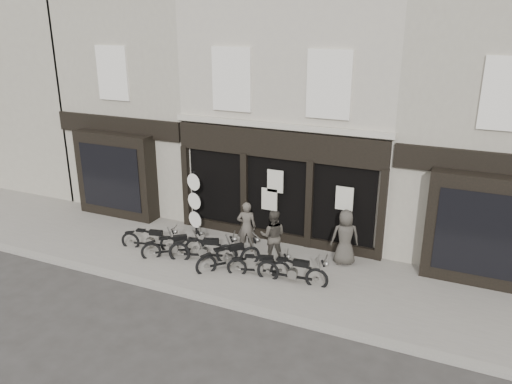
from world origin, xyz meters
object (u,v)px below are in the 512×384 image
at_px(advert_sign_post, 195,206).
at_px(motorcycle_3, 229,259).
at_px(man_centre, 273,236).
at_px(man_left, 247,227).
at_px(man_right, 345,237).
at_px(motorcycle_5, 293,273).
at_px(motorcycle_2, 204,252).
at_px(motorcycle_0, 150,241).
at_px(motorcycle_1, 174,248).
at_px(motorcycle_4, 259,267).

bearing_deg(advert_sign_post, motorcycle_3, -23.78).
xyz_separation_m(motorcycle_3, man_centre, (1.01, 0.97, 0.55)).
distance_m(man_left, man_right, 3.12).
bearing_deg(motorcycle_5, advert_sign_post, 152.06).
distance_m(motorcycle_2, motorcycle_5, 2.99).
xyz_separation_m(motorcycle_5, man_centre, (-1.05, 1.02, 0.55)).
height_order(motorcycle_5, man_left, man_left).
bearing_deg(motorcycle_5, motorcycle_0, 172.75).
xyz_separation_m(motorcycle_1, man_left, (1.96, 1.26, 0.58)).
relative_size(motorcycle_1, advert_sign_post, 0.70).
height_order(motorcycle_2, advert_sign_post, advert_sign_post).
distance_m(motorcycle_3, advert_sign_post, 2.86).
bearing_deg(motorcycle_1, motorcycle_2, -32.67).
distance_m(motorcycle_3, man_left, 1.37).
height_order(motorcycle_0, motorcycle_3, motorcycle_3).
bearing_deg(advert_sign_post, man_right, 13.94).
bearing_deg(motorcycle_0, motorcycle_5, -14.25).
relative_size(motorcycle_2, man_centre, 1.26).
height_order(motorcycle_2, motorcycle_3, motorcycle_2).
relative_size(motorcycle_1, motorcycle_5, 0.81).
bearing_deg(man_right, advert_sign_post, -24.05).
distance_m(man_right, advert_sign_post, 5.26).
relative_size(motorcycle_5, man_left, 1.26).
bearing_deg(motorcycle_5, motorcycle_3, 173.06).
bearing_deg(man_centre, motorcycle_1, 1.46).
height_order(man_centre, man_right, man_right).
distance_m(motorcycle_3, motorcycle_5, 2.06).
bearing_deg(motorcycle_1, man_right, -19.37).
relative_size(motorcycle_0, motorcycle_2, 0.93).
height_order(motorcycle_0, motorcycle_1, motorcycle_1).
height_order(motorcycle_1, motorcycle_4, motorcycle_1).
distance_m(man_left, man_centre, 1.06).
xyz_separation_m(motorcycle_3, motorcycle_5, (2.06, -0.05, 0.00)).
xyz_separation_m(man_right, advert_sign_post, (-5.25, 0.02, 0.18)).
bearing_deg(advert_sign_post, man_left, 2.48).
xyz_separation_m(man_left, advert_sign_post, (-2.16, 0.45, 0.22)).
distance_m(motorcycle_4, motorcycle_5, 1.04).
height_order(man_left, man_right, man_right).
distance_m(motorcycle_0, motorcycle_4, 3.96).
height_order(motorcycle_0, man_right, man_right).
bearing_deg(man_left, man_right, 166.81).
height_order(motorcycle_2, man_right, man_right).
bearing_deg(motorcycle_2, motorcycle_4, -23.44).
height_order(motorcycle_3, man_right, man_right).
distance_m(motorcycle_2, motorcycle_3, 0.93).
height_order(motorcycle_0, motorcycle_2, motorcycle_2).
xyz_separation_m(motorcycle_3, motorcycle_4, (1.02, -0.06, -0.04)).
bearing_deg(motorcycle_3, man_left, 40.89).
bearing_deg(motorcycle_1, man_left, -5.11).
relative_size(motorcycle_3, motorcycle_5, 0.82).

